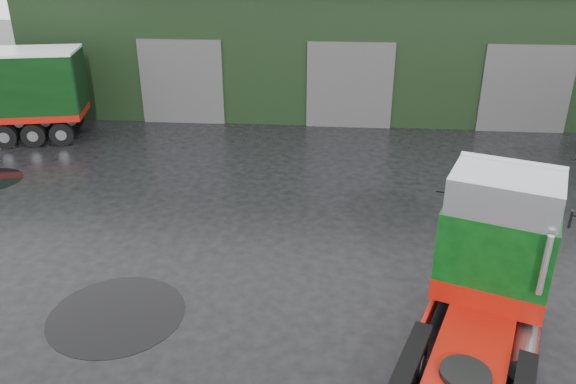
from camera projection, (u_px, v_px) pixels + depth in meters
name	position (u px, v px, depth m)	size (l,w,h in m)	color
ground	(275.00, 289.00, 14.48)	(100.00, 100.00, 0.00)	black
warehouse	(349.00, 39.00, 31.17)	(32.40, 12.40, 6.30)	black
hero_tractor	(485.00, 288.00, 11.16)	(2.63, 6.20, 3.85)	#08350D
tree_back_b	(463.00, 9.00, 39.36)	(4.40, 4.40, 7.50)	black
puddle_0	(117.00, 314.00, 13.51)	(3.28, 3.28, 0.01)	black
puddle_1	(501.00, 244.00, 16.59)	(2.67, 2.67, 0.01)	black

